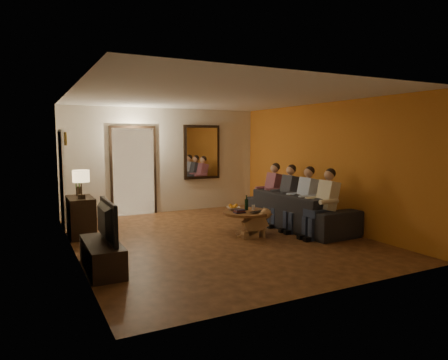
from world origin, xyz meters
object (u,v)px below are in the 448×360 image
person_a (325,206)px  wine_bottle (247,202)px  tv (101,222)px  bowl (233,208)px  table_lamp (81,184)px  person_c (287,198)px  dog (255,223)px  coffee_table (247,223)px  dresser (81,217)px  laptop (259,212)px  person_d (271,194)px  person_b (304,202)px  sofa (299,210)px  tv_stand (102,256)px

person_a → wine_bottle: person_a is taller
tv → bowl: bearing=-66.9°
table_lamp → person_c: bearing=-10.4°
dog → coffee_table: (-0.00, 0.30, -0.06)m
dresser → laptop: size_ratio=2.57×
tv → person_d: 4.45m
person_b → person_d: 1.20m
sofa → person_c: size_ratio=2.13×
dresser → bowl: size_ratio=3.27×
tv → wine_bottle: 3.14m
table_lamp → coffee_table: table_lamp is taller
person_a → laptop: 1.23m
sofa → person_a: (-0.10, -0.90, 0.23)m
coffee_table → person_c: bearing=14.1°
wine_bottle → dog: bearing=-96.8°
sofa → dog: sofa is taller
wine_bottle → laptop: 0.41m
person_b → coffee_table: person_b is taller
sofa → laptop: sofa is taller
table_lamp → dog: (2.91, -1.34, -0.74)m
tv_stand → coffee_table: bearing=18.0°
person_c → laptop: 1.20m
tv_stand → person_c: size_ratio=1.02×
dresser → person_d: (4.06, -0.36, 0.22)m
person_d → dog: bearing=-133.9°
person_a → person_b: (0.00, 0.60, 0.00)m
tv_stand → bowl: 2.98m
dresser → bowl: 2.92m
tv → coffee_table: tv is taller
person_c → bowl: bearing=-177.0°
coffee_table → laptop: size_ratio=2.86×
person_b → laptop: person_b is taller
dog → coffee_table: size_ratio=0.59×
table_lamp → dog: bearing=-24.7°
tv → table_lamp: bearing=0.0°
person_d → tv: bearing=-155.7°
dresser → person_d: 4.08m
person_a → laptop: (-1.05, 0.63, -0.14)m
sofa → person_b: (-0.10, -0.30, 0.23)m
wine_bottle → coffee_table: bearing=-116.6°
table_lamp → tv_stand: table_lamp is taller
dresser → tv_stand: bearing=-90.0°
coffee_table → dog: bearing=-89.7°
person_c → coffee_table: 1.24m
tv_stand → person_d: 4.47m
person_c → wine_bottle: (-1.10, -0.19, 0.01)m
dresser → bowl: (2.73, -1.03, 0.11)m
table_lamp → sofa: 4.34m
tv_stand → wine_bottle: wine_bottle is taller
tv_stand → coffee_table: size_ratio=1.30×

